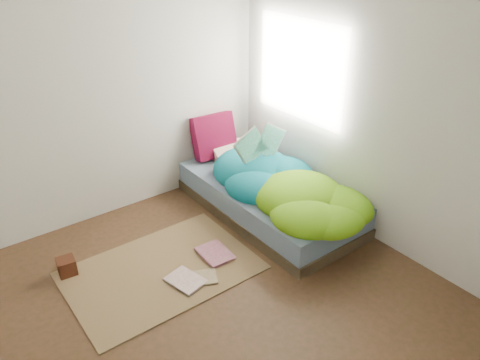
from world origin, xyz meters
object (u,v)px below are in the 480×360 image
Objects in this scene: open_book at (261,135)px; wooden_box at (67,266)px; floor_book_b at (203,259)px; floor_book_a at (176,288)px; pillow_magenta at (214,136)px; bed at (269,199)px.

open_book reaches higher than wooden_box.
floor_book_a is at bearing -152.36° from floor_book_b.
pillow_magenta reaches higher than floor_book_b.
pillow_magenta reaches higher than wooden_box.
floor_book_b is (0.39, 0.18, 0.00)m from floor_book_a.
pillow_magenta is at bearing 17.37° from wooden_box.
open_book is 1.59× the size of floor_book_a.
bed is at bearing 4.85° from floor_book_a.
wooden_box is (-2.04, 0.14, -0.75)m from open_book.
floor_book_b is (-1.01, -0.43, -0.81)m from open_book.
pillow_magenta is at bearing 54.23° from floor_book_b.
bed is 5.89× the size of floor_book_b.
wooden_box is at bearing 117.72° from floor_book_a.
bed is 4.09× the size of pillow_magenta.
pillow_magenta reaches higher than floor_book_a.
open_book is 3.45× the size of wooden_box.
open_book is at bearing 10.20° from floor_book_a.
pillow_magenta reaches higher than bed.
bed is 1.05m from floor_book_b.
open_book is at bearing 25.64° from floor_book_b.
floor_book_a is at bearing -161.90° from bed.
floor_book_a is (-1.33, -1.36, -0.56)m from pillow_magenta.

